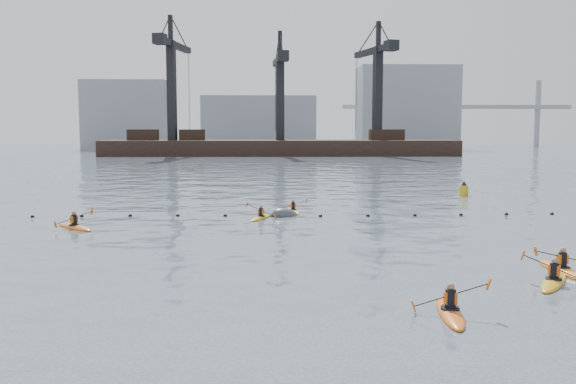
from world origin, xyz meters
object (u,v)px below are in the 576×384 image
Objects in this scene: mooring_buoy at (285,216)px; kayaker_4 at (562,269)px; kayaker_1 at (554,281)px; kayaker_5 at (293,211)px; kayaker_0 at (450,311)px; kayaker_3 at (261,217)px; nav_buoy at (464,190)px; kayaker_2 at (74,226)px.

kayaker_4 is at bearing -56.36° from mooring_buoy.
kayaker_5 is (-8.59, 19.01, -0.01)m from kayaker_1.
kayaker_0 is 1.18× the size of kayaker_3.
kayaker_4 is (11.84, -14.34, 0.01)m from kayaker_3.
kayaker_3 is at bearing -53.38° from kayaker_4.
mooring_buoy is at bearing 59.49° from kayaker_3.
nav_buoy reaches higher than kayaker_1.
kayaker_1 reaches higher than kayaker_5.
nav_buoy reaches higher than kayaker_2.
kayaker_3 is at bearing 114.68° from kayaker_0.
kayaker_0 is at bearing -90.15° from kayaker_2.
kayaker_1 is 24.58m from kayaker_2.
mooring_buoy is at bearing -59.28° from kayaker_4.
kayaker_2 is 0.99× the size of kayaker_3.
kayaker_4 is (5.93, 5.22, 0.00)m from kayaker_0.
kayaker_0 reaches higher than kayaker_5.
kayaker_4 is at bearing 49.20° from kayaker_0.
mooring_buoy is 18.80m from nav_buoy.
nav_buoy reaches higher than kayaker_0.
kayaker_0 reaches higher than mooring_buoy.
kayaker_4 is 1.76× the size of mooring_buoy.
kayaker_3 is 0.85× the size of kayaker_4.
kayaker_2 is 13.89m from kayaker_5.
kayaker_0 is 1.00× the size of kayaker_4.
nav_buoy is at bearing 23.56° from kayaker_5.
kayaker_3 is at bearing -142.38° from mooring_buoy.
kayaker_0 reaches higher than kayaker_1.
nav_buoy is at bearing -102.94° from kayaker_4.
kayaker_3 is 1.50× the size of mooring_buoy.
kayaker_0 reaches higher than kayaker_2.
nav_buoy is at bearing 36.77° from mooring_buoy.
kayaker_2 is at bearing -140.21° from kayaker_3.
kayaker_0 is at bearing -90.07° from kayaker_5.
kayaker_0 reaches higher than kayaker_4.
kayaker_0 is 1.15× the size of kayaker_5.
kayaker_1 reaches higher than mooring_buoy.
kayaker_5 reaches higher than mooring_buoy.
kayaker_0 is 1.19× the size of kayaker_2.
kayaker_4 is 18.64m from mooring_buoy.
kayaker_0 reaches higher than kayaker_3.
mooring_buoy is (-0.56, -1.72, -0.09)m from kayaker_5.
kayaker_2 is at bearing -149.64° from nav_buoy.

